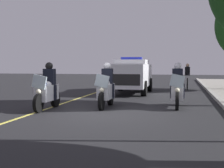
# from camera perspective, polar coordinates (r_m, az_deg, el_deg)

# --- Properties ---
(ground_plane) EXTENTS (80.00, 80.00, 0.00)m
(ground_plane) POSITION_cam_1_polar(r_m,az_deg,el_deg) (10.66, -1.51, -5.26)
(ground_plane) COLOR black
(lane_stripe_center) EXTENTS (48.00, 0.12, 0.01)m
(lane_stripe_center) POSITION_cam_1_polar(r_m,az_deg,el_deg) (11.43, -12.73, -4.73)
(lane_stripe_center) COLOR #E0D14C
(lane_stripe_center) RESTS_ON ground
(police_motorcycle_lead_left) EXTENTS (2.14, 0.56, 1.72)m
(police_motorcycle_lead_left) POSITION_cam_1_polar(r_m,az_deg,el_deg) (11.55, -11.67, -1.16)
(police_motorcycle_lead_left) COLOR black
(police_motorcycle_lead_left) RESTS_ON ground
(police_motorcycle_lead_right) EXTENTS (2.14, 0.56, 1.72)m
(police_motorcycle_lead_right) POSITION_cam_1_polar(r_m,az_deg,el_deg) (11.89, -1.05, -0.95)
(police_motorcycle_lead_right) COLOR black
(police_motorcycle_lead_right) RESTS_ON ground
(police_motorcycle_trailing) EXTENTS (2.14, 0.56, 1.72)m
(police_motorcycle_trailing) POSITION_cam_1_polar(r_m,az_deg,el_deg) (12.17, 11.79, -0.92)
(police_motorcycle_trailing) COLOR black
(police_motorcycle_trailing) RESTS_ON ground
(police_suv) EXTENTS (4.92, 2.11, 2.05)m
(police_suv) POSITION_cam_1_polar(r_m,az_deg,el_deg) (17.83, 3.51, 1.75)
(police_suv) COLOR silver
(police_suv) RESTS_ON ground
(cyclist_background) EXTENTS (1.76, 0.32, 1.69)m
(cyclist_background) POSITION_cam_1_polar(r_m,az_deg,el_deg) (20.85, 13.54, 1.31)
(cyclist_background) COLOR black
(cyclist_background) RESTS_ON ground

